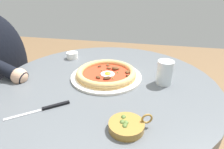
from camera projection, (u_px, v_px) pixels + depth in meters
name	position (u px, v px, depth m)	size (l,w,h in m)	color
dining_table	(107.00, 112.00, 0.89)	(0.92, 0.92, 0.74)	#565B60
pizza_on_plate	(106.00, 74.00, 0.84)	(0.31, 0.31, 0.04)	white
water_glass	(165.00, 74.00, 0.78)	(0.07, 0.07, 0.10)	silver
steak_knife	(48.00, 108.00, 0.64)	(0.14, 0.17, 0.01)	silver
ramekin_capers	(72.00, 55.00, 1.05)	(0.06, 0.06, 0.03)	white
olive_pan	(127.00, 126.00, 0.55)	(0.10, 0.12, 0.05)	olive
diner_person	(5.00, 94.00, 1.13)	(0.43, 0.48, 1.18)	#282833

